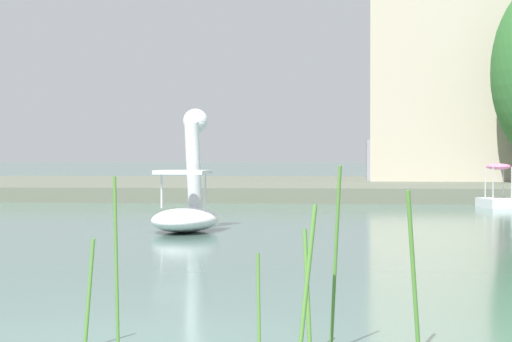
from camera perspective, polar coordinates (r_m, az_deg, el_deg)
name	(u,v)px	position (r m, az deg, el deg)	size (l,w,h in m)	color
shore_bank_far	(316,187)	(46.34, 3.40, -0.88)	(140.10, 23.36, 0.53)	#5B6051
swan_boat	(187,204)	(21.75, -3.90, -1.84)	(1.49, 2.75, 2.67)	white
pedal_boat_pink	(498,194)	(33.07, 13.46, -1.29)	(1.27, 1.87, 1.40)	white
parked_van	(418,158)	(48.48, 9.10, 0.71)	(4.89, 1.90, 1.89)	gray
reed_clump_foreground	(287,281)	(7.93, 1.74, -6.19)	(2.76, 1.22, 1.51)	#4C7F33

